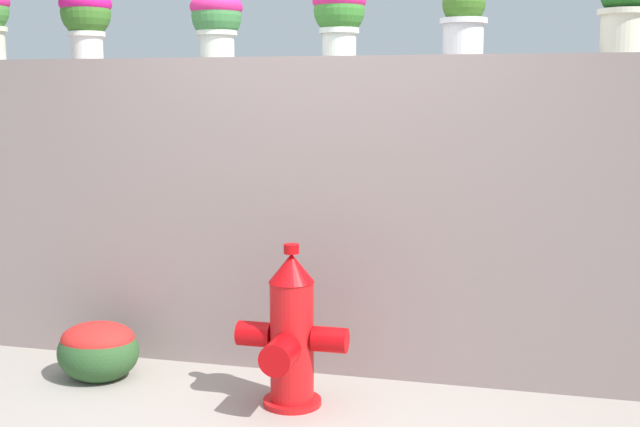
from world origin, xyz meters
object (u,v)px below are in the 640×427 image
potted_plant_4 (464,13)px  flower_bush_left (98,348)px  potted_plant_1 (86,14)px  potted_plant_3 (339,12)px  fire_hydrant (291,335)px  potted_plant_5 (625,2)px  potted_plant_2 (217,18)px

potted_plant_4 → flower_bush_left: potted_plant_4 is taller
potted_plant_1 → potted_plant_3: size_ratio=1.08×
fire_hydrant → potted_plant_5: bearing=23.4°
potted_plant_2 → potted_plant_4: bearing=-1.7°
potted_plant_2 → potted_plant_5: (2.32, -0.01, 0.02)m
potted_plant_4 → flower_bush_left: (-2.02, -0.56, -1.92)m
fire_hydrant → potted_plant_1: bearing=155.7°
potted_plant_4 → potted_plant_5: size_ratio=0.89×
potted_plant_3 → flower_bush_left: potted_plant_3 is taller
potted_plant_3 → potted_plant_5: bearing=1.7°
potted_plant_4 → flower_bush_left: 2.84m
potted_plant_4 → potted_plant_1: bearing=179.9°
potted_plant_2 → potted_plant_5: size_ratio=0.89×
potted_plant_5 → potted_plant_1: bearing=-179.5°
potted_plant_2 → flower_bush_left: 2.09m
potted_plant_1 → flower_bush_left: (0.31, -0.56, -1.96)m
potted_plant_4 → potted_plant_2: bearing=178.3°
potted_plant_1 → fire_hydrant: bearing=-24.3°
potted_plant_4 → potted_plant_5: potted_plant_5 is taller
potted_plant_4 → potted_plant_5: (0.84, 0.03, 0.04)m
potted_plant_1 → potted_plant_4: bearing=-0.1°
potted_plant_2 → flower_bush_left: size_ratio=0.85×
potted_plant_1 → potted_plant_5: 3.18m
potted_plant_5 → flower_bush_left: potted_plant_5 is taller
potted_plant_1 → potted_plant_3: potted_plant_1 is taller
potted_plant_2 → fire_hydrant: size_ratio=0.46×
flower_bush_left → fire_hydrant: bearing=-6.0°
potted_plant_5 → potted_plant_3: bearing=-178.3°
potted_plant_1 → potted_plant_4: potted_plant_1 is taller
fire_hydrant → flower_bush_left: 1.24m
potted_plant_5 → fire_hydrant: (-1.65, -0.72, -1.74)m
potted_plant_3 → potted_plant_4: bearing=1.4°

